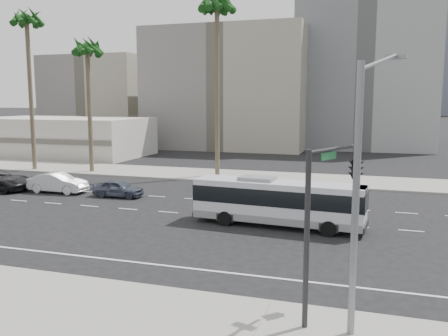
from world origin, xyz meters
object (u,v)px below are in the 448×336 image
at_px(car_b, 58,183).
at_px(streetlight_corner, 362,176).
at_px(palm_near, 217,9).
at_px(traffic_signal, 351,171).
at_px(car_a, 118,188).
at_px(palm_far, 27,22).
at_px(city_bus, 278,201).
at_px(palm_mid, 87,51).

height_order(car_b, streetlight_corner, streetlight_corner).
distance_m(car_b, palm_near, 21.09).
bearing_deg(palm_near, traffic_signal, -62.41).
bearing_deg(streetlight_corner, car_a, 153.02).
height_order(car_a, palm_far, palm_far).
bearing_deg(palm_far, palm_near, 5.11).
bearing_deg(palm_far, traffic_signal, -36.19).
relative_size(car_b, palm_far, 0.29).
distance_m(streetlight_corner, palm_near, 33.33).
xyz_separation_m(streetlight_corner, traffic_signal, (-0.41, 2.06, -0.15)).
bearing_deg(car_b, city_bus, -105.09).
xyz_separation_m(city_bus, streetlight_corner, (4.94, -12.03, 3.54)).
bearing_deg(streetlight_corner, palm_far, 157.51).
bearing_deg(city_bus, palm_far, 157.88).
relative_size(car_a, palm_near, 0.22).
distance_m(city_bus, palm_far, 35.05).
distance_m(city_bus, palm_mid, 28.75).
xyz_separation_m(city_bus, palm_mid, (-22.20, 14.87, 10.61)).
xyz_separation_m(palm_mid, palm_far, (-6.67, -0.39, 3.01)).
relative_size(streetlight_corner, palm_mid, 0.67).
bearing_deg(streetlight_corner, palm_near, 132.11).
distance_m(city_bus, palm_near, 23.42).
bearing_deg(city_bus, traffic_signal, -61.03).
relative_size(car_b, streetlight_corner, 0.53).
bearing_deg(palm_mid, traffic_signal, -42.89).
bearing_deg(car_a, streetlight_corner, -134.34).
distance_m(city_bus, car_b, 19.41).
xyz_separation_m(traffic_signal, palm_far, (-33.41, 24.44, 10.23)).
distance_m(city_bus, traffic_signal, 11.46).
bearing_deg(traffic_signal, city_bus, 138.88).
bearing_deg(palm_far, palm_mid, 3.36).
distance_m(car_a, streetlight_corner, 25.14).
distance_m(car_a, palm_mid, 17.71).
distance_m(city_bus, car_a, 14.12).
bearing_deg(streetlight_corner, city_bus, 127.94).
height_order(palm_near, palm_mid, palm_near).
height_order(streetlight_corner, palm_near, palm_near).
distance_m(palm_mid, palm_far, 7.33).
bearing_deg(city_bus, palm_near, 123.93).
relative_size(city_bus, traffic_signal, 1.73).
bearing_deg(streetlight_corner, palm_mid, 150.86).
bearing_deg(traffic_signal, palm_mid, 161.53).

